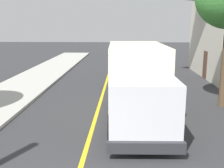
{
  "coord_description": "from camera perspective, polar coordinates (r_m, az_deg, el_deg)",
  "views": [
    {
      "loc": [
        1.22,
        -4.71,
        4.07
      ],
      "look_at": [
        0.71,
        7.6,
        1.4
      ],
      "focal_mm": 44.16,
      "sensor_mm": 36.0,
      "label": 1
    }
  ],
  "objects": [
    {
      "name": "parked_car_mid",
      "position": [
        25.51,
        4.87,
        4.82
      ],
      "size": [
        1.85,
        4.42,
        1.67
      ],
      "color": "#B7B7BC",
      "rests_on": "ground"
    },
    {
      "name": "parked_car_near",
      "position": [
        19.05,
        3.58,
        2.31
      ],
      "size": [
        2.0,
        4.48,
        1.67
      ],
      "color": "#4C564C",
      "rests_on": "ground"
    },
    {
      "name": "box_truck",
      "position": [
        11.86,
        5.26,
        0.98
      ],
      "size": [
        2.6,
        7.25,
        3.2
      ],
      "color": "#F2EDCC",
      "rests_on": "ground"
    },
    {
      "name": "parked_car_furthest",
      "position": [
        37.37,
        4.17,
        7.18
      ],
      "size": [
        1.91,
        4.44,
        1.67
      ],
      "color": "maroon",
      "rests_on": "ground"
    },
    {
      "name": "parked_car_far",
      "position": [
        31.27,
        4.46,
        6.19
      ],
      "size": [
        1.98,
        4.47,
        1.67
      ],
      "color": "silver",
      "rests_on": "ground"
    },
    {
      "name": "centre_line_yellow",
      "position": [
        15.31,
        -2.27,
        -3.18
      ],
      "size": [
        0.16,
        56.0,
        0.01
      ],
      "primitive_type": "cube",
      "color": "gold",
      "rests_on": "ground"
    }
  ]
}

